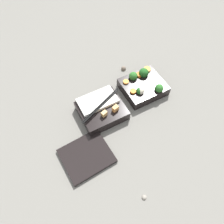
% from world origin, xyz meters
% --- Properties ---
extents(ground_plane, '(3.00, 3.00, 0.00)m').
position_xyz_m(ground_plane, '(0.00, 0.00, 0.00)').
color(ground_plane, slate).
extents(bento_tray_vegetable, '(0.17, 0.16, 0.07)m').
position_xyz_m(bento_tray_vegetable, '(-0.10, -0.03, 0.03)').
color(bento_tray_vegetable, black).
rests_on(bento_tray_vegetable, ground_plane).
extents(bento_tray_rice, '(0.19, 0.15, 0.07)m').
position_xyz_m(bento_tray_rice, '(0.11, -0.01, 0.03)').
color(bento_tray_rice, black).
rests_on(bento_tray_rice, ground_plane).
extents(bento_lid, '(0.18, 0.16, 0.01)m').
position_xyz_m(bento_lid, '(0.24, 0.14, 0.01)').
color(bento_lid, black).
rests_on(bento_lid, ground_plane).
extents(pebble_0, '(0.02, 0.02, 0.02)m').
position_xyz_m(pebble_0, '(0.14, 0.35, 0.00)').
color(pebble_0, gray).
rests_on(pebble_0, ground_plane).
extents(pebble_1, '(0.02, 0.02, 0.02)m').
position_xyz_m(pebble_1, '(-0.09, -0.17, 0.01)').
color(pebble_1, '#7A6B5B').
rests_on(pebble_1, ground_plane).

